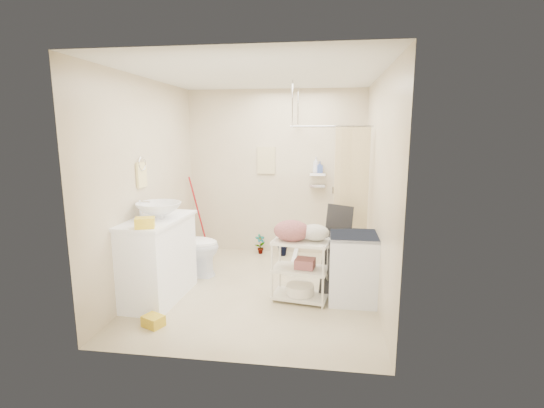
{
  "coord_description": "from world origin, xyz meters",
  "views": [
    {
      "loc": [
        0.81,
        -4.61,
        1.97
      ],
      "look_at": [
        0.13,
        0.25,
        1.05
      ],
      "focal_mm": 26.0,
      "sensor_mm": 36.0,
      "label": 1
    }
  ],
  "objects_px": {
    "laundry_rack": "(300,265)",
    "washing_machine": "(353,267)",
    "vanity": "(156,259)",
    "toilet": "(189,245)"
  },
  "relations": [
    {
      "from": "vanity",
      "to": "toilet",
      "type": "bearing_deg",
      "value": 84.68
    },
    {
      "from": "toilet",
      "to": "washing_machine",
      "type": "height_order",
      "value": "toilet"
    },
    {
      "from": "laundry_rack",
      "to": "washing_machine",
      "type": "bearing_deg",
      "value": 17.67
    },
    {
      "from": "washing_machine",
      "to": "laundry_rack",
      "type": "height_order",
      "value": "laundry_rack"
    },
    {
      "from": "washing_machine",
      "to": "laundry_rack",
      "type": "relative_size",
      "value": 0.92
    },
    {
      "from": "vanity",
      "to": "toilet",
      "type": "xyz_separation_m",
      "value": [
        0.12,
        0.79,
        -0.07
      ]
    },
    {
      "from": "toilet",
      "to": "washing_machine",
      "type": "bearing_deg",
      "value": -103.23
    },
    {
      "from": "toilet",
      "to": "washing_machine",
      "type": "xyz_separation_m",
      "value": [
        2.18,
        -0.53,
        -0.02
      ]
    },
    {
      "from": "washing_machine",
      "to": "vanity",
      "type": "bearing_deg",
      "value": -173.35
    },
    {
      "from": "toilet",
      "to": "vanity",
      "type": "bearing_deg",
      "value": 171.92
    }
  ]
}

